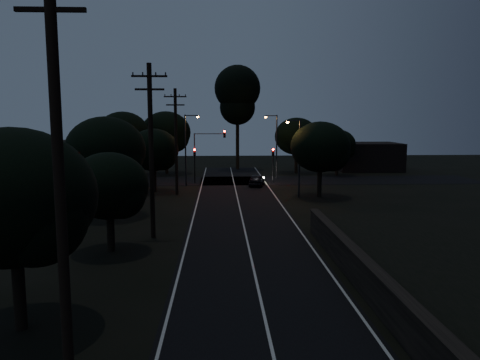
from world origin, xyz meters
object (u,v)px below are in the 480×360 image
utility_pole_far (176,140)px  signal_right (273,159)px  streetlight_b (275,142)px  streetlight_a (187,145)px  signal_left (195,159)px  car (257,180)px  utility_pole_near (59,171)px  utility_pole_mid (151,148)px  streetlight_c (298,152)px  signal_mast (209,146)px  tall_pine (237,94)px

utility_pole_far → signal_right: (10.60, 7.99, -2.65)m
streetlight_b → streetlight_a: bearing=-150.5°
signal_left → car: size_ratio=1.06×
utility_pole_near → utility_pole_mid: 17.01m
utility_pole_mid → streetlight_c: (11.83, 15.00, -1.39)m
utility_pole_far → signal_right: utility_pole_far is taller
utility_pole_near → signal_mast: utility_pole_near is taller
signal_right → streetlight_a: size_ratio=0.51×
tall_pine → streetlight_b: 13.44m
signal_left → streetlight_a: streetlight_a is taller
signal_left → signal_right: bearing=0.0°
signal_mast → streetlight_c: size_ratio=0.83×
utility_pole_near → signal_left: size_ratio=2.93×
tall_pine → streetlight_b: size_ratio=1.91×
streetlight_a → car: (7.80, -0.37, -3.98)m
streetlight_b → car: 8.01m
streetlight_a → streetlight_c: 13.72m
streetlight_b → signal_right: bearing=-100.0°
utility_pole_far → car: bearing=33.6°
utility_pole_far → streetlight_c: utility_pole_far is taller
utility_pole_near → tall_pine: 57.63m
signal_right → utility_pole_near: bearing=-104.2°
utility_pole_near → tall_pine: size_ratio=0.78×
streetlight_a → streetlight_c: (11.14, -8.00, -0.29)m
utility_pole_near → car: utility_pole_near is taller
car → tall_pine: bearing=-74.2°
signal_left → streetlight_a: bearing=-109.6°
streetlight_c → streetlight_b: bearing=92.1°
signal_right → signal_mast: bearing=180.0°
tall_pine → signal_right: tall_pine is taller
streetlight_c → signal_mast: bearing=131.2°
signal_left → signal_mast: signal_mast is taller
car → streetlight_a: bearing=8.2°
utility_pole_near → car: size_ratio=3.10×
signal_right → car: signal_right is taller
utility_pole_near → utility_pole_mid: size_ratio=1.09×
tall_pine → signal_left: 18.00m
signal_left → streetlight_a: (-0.71, -1.99, 1.80)m
streetlight_b → streetlight_c: size_ratio=1.07×
utility_pole_mid → streetlight_b: bearing=68.7°
utility_pole_mid → signal_mast: bearing=83.0°
utility_pole_mid → streetlight_b: size_ratio=1.38×
utility_pole_mid → utility_pole_far: bearing=90.0°
signal_mast → streetlight_c: streetlight_c is taller
utility_pole_far → streetlight_c: (11.83, -2.00, -1.13)m
streetlight_a → streetlight_b: 12.19m
signal_mast → streetlight_b: (8.22, 4.01, 0.30)m
signal_left → streetlight_a: 2.77m
utility_pole_mid → tall_pine: tall_pine is taller
signal_right → streetlight_b: streetlight_b is taller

